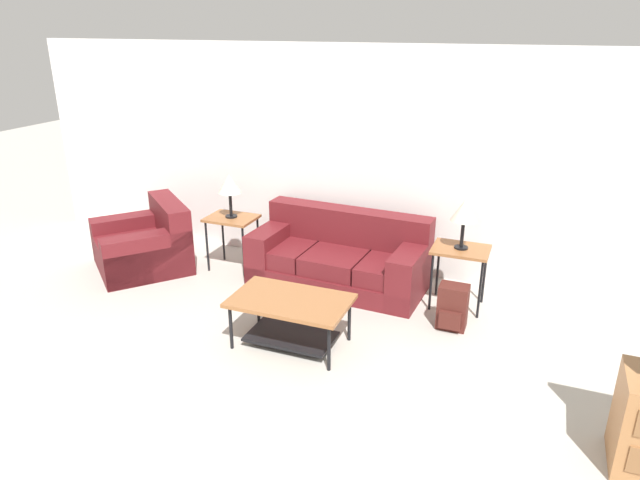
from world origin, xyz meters
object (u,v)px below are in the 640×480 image
object	(u,v)px
table_lamp_left	(229,185)
side_table_right	(460,255)
couch	(340,259)
backpack	(452,307)
side_table_left	(232,223)
table_lamp_right	(464,212)
armchair	(145,245)
coffee_table	(291,311)

from	to	relation	value
table_lamp_left	side_table_right	bearing A→B (deg)	0.00
couch	backpack	size ratio (longest dim) A/B	4.45
couch	side_table_right	bearing A→B (deg)	-2.80
side_table_left	side_table_right	world-z (taller)	same
table_lamp_right	table_lamp_left	bearing A→B (deg)	180.00
armchair	side_table_right	distance (m)	3.71
table_lamp_left	coffee_table	bearing A→B (deg)	-44.37
armchair	backpack	size ratio (longest dim) A/B	3.23
couch	coffee_table	bearing A→B (deg)	-88.72
table_lamp_right	backpack	distance (m)	0.96
side_table_right	table_lamp_left	world-z (taller)	table_lamp_left
side_table_left	side_table_right	bearing A→B (deg)	0.00
side_table_right	side_table_left	bearing A→B (deg)	180.00
coffee_table	side_table_left	size ratio (longest dim) A/B	1.64
coffee_table	backpack	xyz separation A→B (m)	(1.33, 0.86, -0.13)
armchair	table_lamp_left	xyz separation A→B (m)	(1.00, 0.36, 0.77)
side_table_left	backpack	xyz separation A→B (m)	(2.70, -0.48, -0.36)
armchair	side_table_right	bearing A→B (deg)	5.61
couch	table_lamp_right	bearing A→B (deg)	-2.80
coffee_table	couch	bearing A→B (deg)	91.28
couch	armchair	distance (m)	2.38
armchair	coffee_table	bearing A→B (deg)	-22.41
table_lamp_left	armchair	bearing A→B (deg)	-160.21
couch	coffee_table	world-z (taller)	couch
armchair	table_lamp_right	xyz separation A→B (m)	(3.68, 0.36, 0.77)
armchair	table_lamp_left	size ratio (longest dim) A/B	2.81
armchair	side_table_left	bearing A→B (deg)	19.79
side_table_right	table_lamp_right	size ratio (longest dim) A/B	1.27
coffee_table	side_table_left	distance (m)	1.93
table_lamp_left	backpack	distance (m)	2.87
couch	table_lamp_left	bearing A→B (deg)	-177.21
armchair	side_table_right	xyz separation A→B (m)	(3.68, 0.36, 0.30)
side_table_left	coffee_table	bearing A→B (deg)	-44.37
table_lamp_left	side_table_left	bearing A→B (deg)	110.56
side_table_left	side_table_right	xyz separation A→B (m)	(2.67, 0.00, 0.00)
side_table_right	table_lamp_left	distance (m)	2.71
armchair	couch	bearing A→B (deg)	10.32
side_table_left	backpack	world-z (taller)	side_table_left
side_table_right	table_lamp_right	bearing A→B (deg)	-97.13
couch	side_table_right	xyz separation A→B (m)	(1.33, -0.07, 0.28)
side_table_left	backpack	bearing A→B (deg)	-10.02
coffee_table	backpack	world-z (taller)	coffee_table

